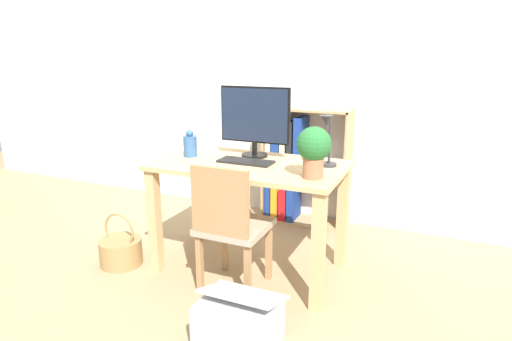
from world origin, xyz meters
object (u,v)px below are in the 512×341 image
object	(u,v)px
keyboard	(246,162)
desk_lamp	(328,136)
vase	(190,145)
potted_plant	(314,148)
bookshelf	(292,167)
monitor	(255,118)
storage_box	(239,322)
chair	(230,224)
basket	(121,250)

from	to	relation	value
keyboard	desk_lamp	bearing A→B (deg)	8.41
vase	potted_plant	distance (m)	0.95
bookshelf	vase	bearing A→B (deg)	-114.08
monitor	storage_box	distance (m)	1.35
keyboard	potted_plant	size ratio (longest dim) A/B	1.21
desk_lamp	bookshelf	xyz separation A→B (m)	(-0.52, 0.87, -0.47)
potted_plant	bookshelf	bearing A→B (deg)	114.58
monitor	vase	distance (m)	0.48
storage_box	chair	bearing A→B (deg)	121.74
chair	monitor	bearing A→B (deg)	94.69
monitor	keyboard	bearing A→B (deg)	-83.60
chair	bookshelf	bearing A→B (deg)	89.60
vase	potted_plant	size ratio (longest dim) A/B	0.63
monitor	potted_plant	xyz separation A→B (m)	(0.52, -0.35, -0.10)
keyboard	storage_box	size ratio (longest dim) A/B	0.92
monitor	storage_box	bearing A→B (deg)	-70.25
monitor	chair	world-z (taller)	monitor
monitor	keyboard	world-z (taller)	monitor
chair	desk_lamp	bearing A→B (deg)	37.52
vase	chair	bearing A→B (deg)	-34.72
desk_lamp	storage_box	xyz separation A→B (m)	(-0.19, -0.85, -0.82)
keyboard	storage_box	distance (m)	1.05
monitor	desk_lamp	bearing A→B (deg)	-11.78
chair	basket	bearing A→B (deg)	177.52
monitor	basket	size ratio (longest dim) A/B	1.33
vase	monitor	bearing A→B (deg)	24.42
vase	potted_plant	world-z (taller)	potted_plant
bookshelf	desk_lamp	bearing A→B (deg)	-58.99
keyboard	chair	xyz separation A→B (m)	(0.05, -0.32, -0.31)
bookshelf	basket	world-z (taller)	bookshelf
vase	bookshelf	distance (m)	1.09
storage_box	desk_lamp	bearing A→B (deg)	77.23
potted_plant	vase	bearing A→B (deg)	169.68
monitor	basket	xyz separation A→B (m)	(-0.80, -0.52, -0.92)
desk_lamp	storage_box	distance (m)	1.20
chair	bookshelf	xyz separation A→B (m)	(-0.05, 1.27, 0.04)
bookshelf	storage_box	size ratio (longest dim) A/B	2.57
vase	desk_lamp	bearing A→B (deg)	4.36
potted_plant	chair	xyz separation A→B (m)	(-0.46, -0.16, -0.47)
basket	storage_box	size ratio (longest dim) A/B	0.97
keyboard	bookshelf	size ratio (longest dim) A/B	0.36
chair	basket	size ratio (longest dim) A/B	2.17
keyboard	vase	bearing A→B (deg)	179.39
potted_plant	storage_box	distance (m)	1.01
basket	vase	bearing A→B (deg)	39.93
monitor	chair	xyz separation A→B (m)	(0.07, -0.51, -0.57)
vase	bookshelf	xyz separation A→B (m)	(0.42, 0.94, -0.34)
monitor	keyboard	distance (m)	0.32
bookshelf	chair	bearing A→B (deg)	-87.69
keyboard	basket	world-z (taller)	keyboard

